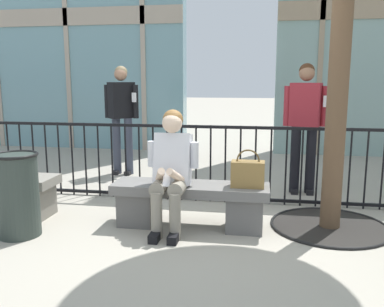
% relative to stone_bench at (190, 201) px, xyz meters
% --- Properties ---
extents(ground_plane, '(60.00, 60.00, 0.00)m').
position_rel_stone_bench_xyz_m(ground_plane, '(0.00, 0.00, -0.27)').
color(ground_plane, '#A8A091').
extents(stone_bench, '(1.60, 0.44, 0.45)m').
position_rel_stone_bench_xyz_m(stone_bench, '(0.00, 0.00, 0.00)').
color(stone_bench, slate).
rests_on(stone_bench, ground).
extents(seated_person_with_phone, '(0.52, 0.66, 1.21)m').
position_rel_stone_bench_xyz_m(seated_person_with_phone, '(-0.17, -0.13, 0.38)').
color(seated_person_with_phone, gray).
rests_on(seated_person_with_phone, ground).
extents(handbag_on_bench, '(0.33, 0.18, 0.38)m').
position_rel_stone_bench_xyz_m(handbag_on_bench, '(0.58, -0.01, 0.32)').
color(handbag_on_bench, olive).
rests_on(handbag_on_bench, stone_bench).
extents(bystander_at_railing, '(0.55, 0.43, 1.71)m').
position_rel_stone_bench_xyz_m(bystander_at_railing, '(-1.49, 2.22, 0.73)').
color(bystander_at_railing, '#383D4C').
rests_on(bystander_at_railing, ground).
extents(bystander_further_back, '(0.55, 0.32, 1.71)m').
position_rel_stone_bench_xyz_m(bystander_further_back, '(1.25, 1.53, 0.73)').
color(bystander_further_back, black).
rests_on(bystander_further_back, ground).
extents(plaza_railing, '(7.12, 0.04, 0.96)m').
position_rel_stone_bench_xyz_m(plaza_railing, '(-0.00, 0.92, 0.21)').
color(plaza_railing, black).
rests_on(plaza_railing, ground).
extents(trash_can, '(0.43, 0.43, 0.82)m').
position_rel_stone_bench_xyz_m(trash_can, '(-1.60, -0.53, 0.15)').
color(trash_can, '#2D3833').
rests_on(trash_can, ground).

